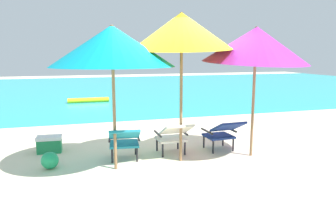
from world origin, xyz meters
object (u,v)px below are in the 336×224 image
at_px(swim_buoy, 88,100).
at_px(lounge_chair_left, 124,140).
at_px(beach_umbrella_right, 256,45).
at_px(lounge_chair_center, 173,135).
at_px(lounge_chair_right, 223,132).
at_px(beach_umbrella_center, 182,31).
at_px(cooler_box, 49,144).
at_px(beach_umbrella_left, 112,46).
at_px(beach_ball, 50,160).

relative_size(swim_buoy, lounge_chair_left, 1.71).
bearing_deg(beach_umbrella_right, lounge_chair_center, 163.13).
bearing_deg(swim_buoy, lounge_chair_right, -73.98).
height_order(lounge_chair_center, beach_umbrella_center, beach_umbrella_center).
height_order(beach_umbrella_right, cooler_box, beach_umbrella_right).
xyz_separation_m(lounge_chair_right, beach_umbrella_left, (-2.14, -0.37, 1.62)).
height_order(lounge_chair_left, cooler_box, lounge_chair_left).
xyz_separation_m(lounge_chair_center, beach_umbrella_center, (0.03, -0.34, 1.88)).
distance_m(lounge_chair_center, cooler_box, 2.45).
relative_size(lounge_chair_left, cooler_box, 1.92).
xyz_separation_m(lounge_chair_right, beach_umbrella_right, (0.42, -0.37, 1.66)).
relative_size(lounge_chair_left, beach_ball, 3.22).
bearing_deg(beach_ball, lounge_chair_right, 0.81).
xyz_separation_m(lounge_chair_right, cooler_box, (-3.26, 0.96, -0.24)).
distance_m(swim_buoy, cooler_box, 6.66).
distance_m(lounge_chair_center, beach_umbrella_right, 2.22).
bearing_deg(lounge_chair_center, lounge_chair_left, -174.12).
xyz_separation_m(swim_buoy, lounge_chair_center, (1.17, -7.47, 0.31)).
relative_size(lounge_chair_left, beach_umbrella_left, 0.38).
height_order(lounge_chair_center, beach_umbrella_left, beach_umbrella_left).
bearing_deg(beach_ball, lounge_chair_center, 2.78).
distance_m(beach_umbrella_center, beach_ball, 3.11).
xyz_separation_m(beach_umbrella_center, cooler_box, (-2.30, 1.24, -2.12)).
xyz_separation_m(swim_buoy, beach_umbrella_right, (2.58, -7.90, 1.97)).
relative_size(beach_umbrella_center, cooler_box, 5.43).
xyz_separation_m(lounge_chair_center, beach_umbrella_right, (1.41, -0.43, 1.66)).
distance_m(beach_umbrella_left, beach_umbrella_right, 2.56).
height_order(swim_buoy, lounge_chair_right, lounge_chair_right).
xyz_separation_m(beach_umbrella_left, beach_umbrella_center, (1.18, 0.09, 0.26)).
bearing_deg(swim_buoy, lounge_chair_center, -81.11).
xyz_separation_m(swim_buoy, beach_umbrella_center, (1.20, -7.82, 2.19)).
distance_m(lounge_chair_right, beach_umbrella_left, 2.71).
distance_m(beach_umbrella_center, cooler_box, 3.37).
bearing_deg(beach_ball, lounge_chair_left, 0.44).
height_order(beach_umbrella_left, cooler_box, beach_umbrella_left).
height_order(lounge_chair_center, cooler_box, lounge_chair_center).
distance_m(beach_umbrella_right, beach_ball, 4.11).
relative_size(lounge_chair_left, beach_umbrella_right, 0.38).
xyz_separation_m(beach_umbrella_left, beach_umbrella_right, (2.56, 0.00, 0.04)).
xyz_separation_m(lounge_chair_center, beach_ball, (-2.21, -0.11, -0.26)).
height_order(lounge_chair_right, cooler_box, lounge_chair_right).
xyz_separation_m(lounge_chair_left, cooler_box, (-1.32, 1.00, -0.24)).
height_order(beach_umbrella_left, beach_ball, beach_umbrella_left).
bearing_deg(lounge_chair_center, beach_ball, -177.22).
bearing_deg(lounge_chair_left, lounge_chair_center, 5.88).
bearing_deg(lounge_chair_left, beach_umbrella_left, -121.42).
distance_m(lounge_chair_center, beach_umbrella_left, 2.04).
bearing_deg(beach_umbrella_center, beach_umbrella_left, -175.79).
bearing_deg(beach_ball, cooler_box, 93.38).
distance_m(beach_umbrella_left, beach_umbrella_center, 1.21).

